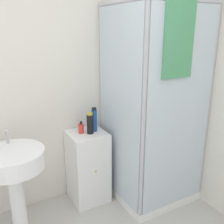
% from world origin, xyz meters
% --- Properties ---
extents(wall_back, '(6.40, 0.06, 2.50)m').
position_xyz_m(wall_back, '(0.00, 1.70, 1.25)').
color(wall_back, silver).
rests_on(wall_back, ground_plane).
extents(shower_enclosure, '(0.83, 0.86, 2.06)m').
position_xyz_m(shower_enclosure, '(1.19, 1.18, 0.59)').
color(shower_enclosure, white).
rests_on(shower_enclosure, ground_plane).
extents(vanity_cabinet, '(0.38, 0.40, 0.79)m').
position_xyz_m(vanity_cabinet, '(0.59, 1.47, 0.39)').
color(vanity_cabinet, white).
rests_on(vanity_cabinet, ground_plane).
extents(sink, '(0.54, 0.54, 0.97)m').
position_xyz_m(sink, '(-0.18, 1.27, 0.68)').
color(sink, white).
rests_on(sink, ground_plane).
extents(soap_dispenser, '(0.06, 0.06, 0.13)m').
position_xyz_m(soap_dispenser, '(0.54, 1.49, 0.84)').
color(soap_dispenser, red).
rests_on(soap_dispenser, vanity_cabinet).
extents(shampoo_bottle_tall_black, '(0.07, 0.07, 0.22)m').
position_xyz_m(shampoo_bottle_tall_black, '(0.61, 1.44, 0.89)').
color(shampoo_bottle_tall_black, black).
rests_on(shampoo_bottle_tall_black, vanity_cabinet).
extents(shampoo_bottle_blue, '(0.06, 0.06, 0.26)m').
position_xyz_m(shampoo_bottle_blue, '(0.68, 1.48, 0.91)').
color(shampoo_bottle_blue, '#1E4C93').
rests_on(shampoo_bottle_blue, vanity_cabinet).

